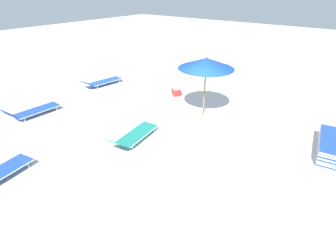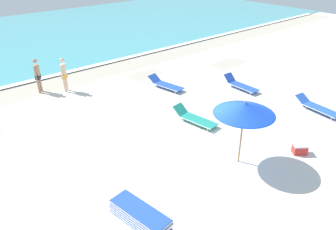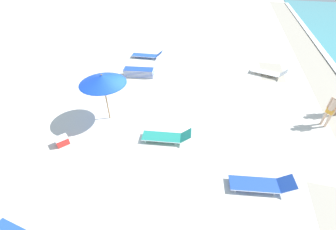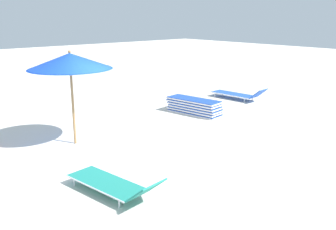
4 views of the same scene
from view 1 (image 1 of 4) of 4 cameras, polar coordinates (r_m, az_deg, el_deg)
ground_plane at (r=8.58m, az=6.62°, el=-6.49°), size 60.00×60.00×0.16m
beach_umbrella at (r=9.57m, az=8.33°, el=11.05°), size 2.02×2.02×2.33m
lounger_stack at (r=9.22m, az=31.76°, el=-5.80°), size 0.88×1.97×0.49m
sun_lounger_beside_umbrella at (r=11.36m, az=-27.56°, el=0.79°), size 0.69×2.05×0.58m
sun_lounger_mid_beach_solo at (r=8.52m, az=-7.54°, el=-4.50°), size 0.88×2.11×0.54m
sun_lounger_mid_beach_pair_a at (r=13.70m, az=-14.23°, el=7.06°), size 0.87×2.20×0.47m
cooler_box at (r=12.12m, az=1.81°, el=5.25°), size 0.61×0.59×0.37m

